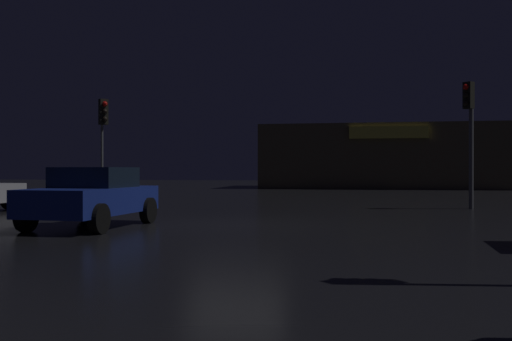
{
  "coord_description": "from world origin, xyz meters",
  "views": [
    {
      "loc": [
        3.11,
        -14.19,
        1.4
      ],
      "look_at": [
        -0.88,
        7.79,
        1.37
      ],
      "focal_mm": 39.91,
      "sensor_mm": 36.0,
      "label": 1
    }
  ],
  "objects_px": {
    "store_building": "(385,157)",
    "traffic_signal_opposite": "(470,122)",
    "car_crossing": "(93,196)",
    "traffic_signal_main": "(103,123)"
  },
  "relations": [
    {
      "from": "car_crossing",
      "to": "traffic_signal_opposite",
      "type": "bearing_deg",
      "value": 39.13
    },
    {
      "from": "traffic_signal_main",
      "to": "car_crossing",
      "type": "xyz_separation_m",
      "value": [
        3.51,
        -8.0,
        -2.48
      ]
    },
    {
      "from": "store_building",
      "to": "traffic_signal_main",
      "type": "distance_m",
      "value": 27.14
    },
    {
      "from": "car_crossing",
      "to": "traffic_signal_main",
      "type": "bearing_deg",
      "value": 113.71
    },
    {
      "from": "traffic_signal_opposite",
      "to": "car_crossing",
      "type": "height_order",
      "value": "traffic_signal_opposite"
    },
    {
      "from": "traffic_signal_main",
      "to": "traffic_signal_opposite",
      "type": "distance_m",
      "value": 13.82
    },
    {
      "from": "store_building",
      "to": "traffic_signal_opposite",
      "type": "bearing_deg",
      "value": -85.54
    },
    {
      "from": "store_building",
      "to": "car_crossing",
      "type": "distance_m",
      "value": 33.48
    },
    {
      "from": "traffic_signal_opposite",
      "to": "car_crossing",
      "type": "distance_m",
      "value": 13.49
    },
    {
      "from": "traffic_signal_main",
      "to": "traffic_signal_opposite",
      "type": "bearing_deg",
      "value": 1.59
    }
  ]
}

